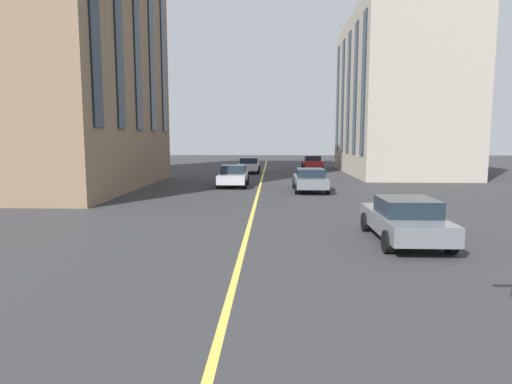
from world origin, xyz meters
TOP-DOWN VIEW (x-y plane):
  - lane_centre_line at (20.00, 0.00)m, footprint 80.00×0.16m
  - car_grey_oncoming at (25.51, -3.08)m, footprint 4.40×1.95m
  - car_red_parked_a at (44.69, -4.90)m, footprint 4.40×1.95m
  - car_grey_mid at (12.80, -4.90)m, footprint 4.40×1.95m
  - car_silver_parked_b at (27.86, 1.73)m, footprint 3.90×1.89m
  - car_white_far at (39.25, 1.33)m, footprint 4.40×1.95m
  - building_right_near at (38.88, -11.76)m, footprint 16.10×8.64m

SIDE VIEW (x-z plane):
  - lane_centre_line at x=20.00m, z-range 0.00..0.01m
  - car_silver_parked_b at x=27.86m, z-range 0.00..1.40m
  - car_grey_oncoming at x=25.51m, z-range 0.02..1.39m
  - car_red_parked_a at x=44.69m, z-range 0.02..1.39m
  - car_grey_mid at x=12.80m, z-range 0.02..1.39m
  - car_white_far at x=39.25m, z-range 0.02..1.39m
  - building_right_near at x=38.88m, z-range 0.00..13.66m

